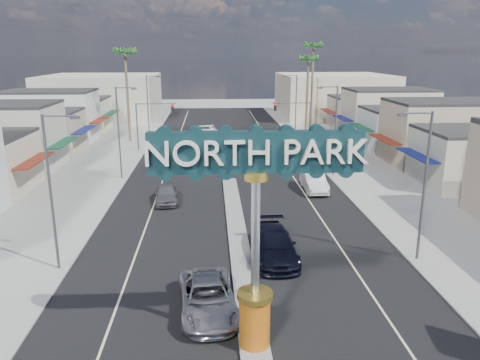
{
  "coord_description": "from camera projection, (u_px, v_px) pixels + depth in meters",
  "views": [
    {
      "loc": [
        -1.69,
        -15.27,
        12.18
      ],
      "look_at": [
        0.01,
        12.05,
        4.65
      ],
      "focal_mm": 35.0,
      "sensor_mm": 36.0,
      "label": 1
    }
  ],
  "objects": [
    {
      "name": "streetlight_l_mid",
      "position": [
        120.0,
        128.0,
        44.93
      ],
      "size": [
        2.03,
        0.22,
        9.0
      ],
      "color": "#47474C",
      "rests_on": "ground"
    },
    {
      "name": "palm_left_far",
      "position": [
        125.0,
        57.0,
        62.32
      ],
      "size": [
        2.6,
        2.6,
        13.1
      ],
      "color": "brown",
      "rests_on": "ground"
    },
    {
      "name": "palm_right_mid",
      "position": [
        308.0,
        63.0,
        69.89
      ],
      "size": [
        2.6,
        2.6,
        12.1
      ],
      "color": "brown",
      "rests_on": "ground"
    },
    {
      "name": "backdrop_far_left",
      "position": [
        102.0,
        97.0,
        87.82
      ],
      "size": [
        20.0,
        20.0,
        8.0
      ],
      "primitive_type": "cube",
      "color": "#B7B29E",
      "rests_on": "ground"
    },
    {
      "name": "traffic_signal_right",
      "position": [
        296.0,
        116.0,
        59.78
      ],
      "size": [
        5.09,
        0.45,
        6.0
      ],
      "color": "#47474C",
      "rests_on": "ground"
    },
    {
      "name": "streetlight_r_mid",
      "position": [
        334.0,
        126.0,
        46.18
      ],
      "size": [
        2.03,
        0.22,
        9.0
      ],
      "color": "#47474C",
      "rests_on": "ground"
    },
    {
      "name": "suv_right",
      "position": [
        274.0,
        245.0,
        28.36
      ],
      "size": [
        2.58,
        6.12,
        1.76
      ],
      "primitive_type": "imported",
      "rotation": [
        0.0,
        0.0,
        0.02
      ],
      "color": "black",
      "rests_on": "ground"
    },
    {
      "name": "backdrop_far_right",
      "position": [
        333.0,
        95.0,
        90.46
      ],
      "size": [
        20.0,
        20.0,
        8.0
      ],
      "primitive_type": "cube",
      "color": "beige",
      "rests_on": "ground"
    },
    {
      "name": "city_bus",
      "position": [
        209.0,
        144.0,
        55.22
      ],
      "size": [
        4.01,
        11.94,
        3.26
      ],
      "primitive_type": "imported",
      "rotation": [
        0.0,
        0.0,
        0.11
      ],
      "color": "white",
      "rests_on": "ground"
    },
    {
      "name": "median_island",
      "position": [
        238.0,
        238.0,
        31.48
      ],
      "size": [
        1.3,
        30.0,
        0.16
      ],
      "primitive_type": "cube",
      "color": "gray",
      "rests_on": "ground"
    },
    {
      "name": "storefront_row_right",
      "position": [
        411.0,
        126.0,
        60.05
      ],
      "size": [
        12.0,
        42.0,
        6.0
      ],
      "primitive_type": "cube",
      "color": "#B7B29E",
      "rests_on": "ground"
    },
    {
      "name": "car_parked_left",
      "position": [
        166.0,
        194.0,
        38.95
      ],
      "size": [
        2.14,
        4.56,
        1.51
      ],
      "primitive_type": "imported",
      "rotation": [
        0.0,
        0.0,
        0.08
      ],
      "color": "slate",
      "rests_on": "ground"
    },
    {
      "name": "streetlight_l_near",
      "position": [
        53.0,
        186.0,
        25.68
      ],
      "size": [
        2.03,
        0.22,
        9.0
      ],
      "color": "#47474C",
      "rests_on": "ground"
    },
    {
      "name": "palm_right_far",
      "position": [
        313.0,
        50.0,
        75.31
      ],
      "size": [
        2.6,
        2.6,
        14.1
      ],
      "color": "brown",
      "rests_on": "ground"
    },
    {
      "name": "car_parked_right",
      "position": [
        314.0,
        182.0,
        42.25
      ],
      "size": [
        1.85,
        5.16,
        1.69
      ],
      "primitive_type": "imported",
      "rotation": [
        0.0,
        0.0,
        -0.01
      ],
      "color": "silver",
      "rests_on": "ground"
    },
    {
      "name": "sidewalk_right",
      "position": [
        366.0,
        175.0,
        47.72
      ],
      "size": [
        8.0,
        120.0,
        0.12
      ],
      "primitive_type": "cube",
      "color": "gray",
      "rests_on": "ground"
    },
    {
      "name": "streetlight_l_far",
      "position": [
        149.0,
        104.0,
        66.1
      ],
      "size": [
        2.03,
        0.22,
        9.0
      ],
      "color": "#47474C",
      "rests_on": "ground"
    },
    {
      "name": "ground",
      "position": [
        229.0,
        177.0,
        46.9
      ],
      "size": [
        160.0,
        160.0,
        0.0
      ],
      "primitive_type": "plane",
      "color": "gray",
      "rests_on": "ground"
    },
    {
      "name": "traffic_signal_left",
      "position": [
        151.0,
        117.0,
        58.68
      ],
      "size": [
        5.09,
        0.45,
        6.0
      ],
      "color": "#47474C",
      "rests_on": "ground"
    },
    {
      "name": "streetlight_r_far",
      "position": [
        295.0,
        103.0,
        67.35
      ],
      "size": [
        2.03,
        0.22,
        9.0
      ],
      "color": "#47474C",
      "rests_on": "ground"
    },
    {
      "name": "suv_left",
      "position": [
        207.0,
        297.0,
        22.45
      ],
      "size": [
        3.16,
        5.92,
        1.58
      ],
      "primitive_type": "imported",
      "rotation": [
        0.0,
        0.0,
        0.1
      ],
      "color": "#9F9EA3",
      "rests_on": "ground"
    },
    {
      "name": "road",
      "position": [
        229.0,
        177.0,
        46.9
      ],
      "size": [
        20.0,
        120.0,
        0.01
      ],
      "primitive_type": "cube",
      "color": "black",
      "rests_on": "ground"
    },
    {
      "name": "gateway_sign",
      "position": [
        256.0,
        217.0,
        18.36
      ],
      "size": [
        8.2,
        1.5,
        9.15
      ],
      "color": "#D44410",
      "rests_on": "median_island"
    },
    {
      "name": "sidewalk_left",
      "position": [
        87.0,
        179.0,
        46.04
      ],
      "size": [
        8.0,
        120.0,
        0.12
      ],
      "primitive_type": "cube",
      "color": "gray",
      "rests_on": "ground"
    },
    {
      "name": "storefront_row_left",
      "position": [
        29.0,
        129.0,
        57.17
      ],
      "size": [
        12.0,
        42.0,
        6.0
      ],
      "primitive_type": "cube",
      "color": "beige",
      "rests_on": "ground"
    },
    {
      "name": "streetlight_r_near",
      "position": [
        422.0,
        180.0,
        26.93
      ],
      "size": [
        2.03,
        0.22,
        9.0
      ],
      "color": "#47474C",
      "rests_on": "ground"
    }
  ]
}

